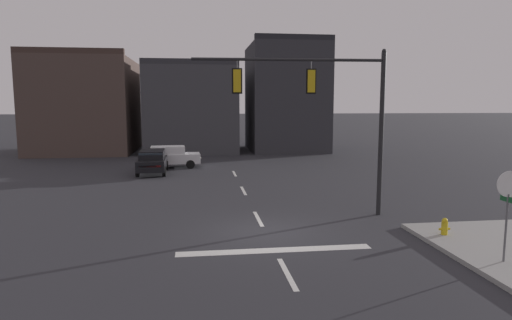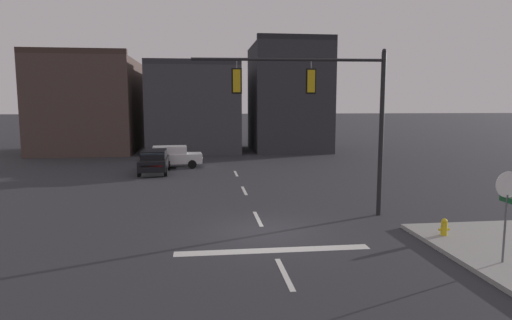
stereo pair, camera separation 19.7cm
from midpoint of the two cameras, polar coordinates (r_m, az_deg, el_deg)
name	(u,v)px [view 1 (the left image)]	position (r m, az deg, el deg)	size (l,w,h in m)	color
ground_plane	(266,233)	(16.49, 0.90, -9.39)	(400.00, 400.00, 0.00)	#2B2B30
stop_bar_paint	(275,250)	(14.60, 2.07, -11.61)	(6.40, 0.50, 0.01)	silver
lane_centreline	(258,219)	(18.39, -0.02, -7.61)	(0.16, 26.40, 0.01)	silver
signal_mast_near_side	(328,102)	(18.52, 9.01, 7.41)	(7.96, 0.64, 6.98)	black
stop_sign	(508,194)	(14.56, 29.55, -3.91)	(0.76, 0.64, 2.83)	#56565B
car_lot_nearside	(152,161)	(30.88, -13.45, -0.13)	(1.98, 4.48, 1.61)	black
car_lot_middle	(169,156)	(33.39, -11.32, 0.48)	(4.55, 2.15, 1.61)	silver
fire_hydrant	(444,230)	(17.01, 22.92, -8.31)	(0.40, 0.30, 0.75)	gold
building_row	(181,105)	(45.51, -9.76, 7.02)	(28.20, 11.96, 11.06)	#473833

